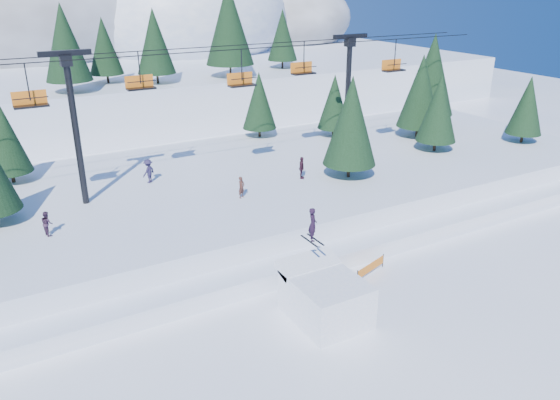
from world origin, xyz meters
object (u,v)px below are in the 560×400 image
jump_kicker (325,296)px  chairlift (217,90)px  banner_near (371,267)px  banner_far (410,238)px

jump_kicker → chairlift: 18.50m
jump_kicker → banner_near: size_ratio=2.13×
chairlift → banner_far: size_ratio=16.09×
jump_kicker → banner_near: jump_kicker is taller
chairlift → banner_near: (3.59, -14.31, -8.78)m
banner_far → banner_near: bearing=-158.9°
banner_far → jump_kicker: bearing=-156.9°
chairlift → banner_near: size_ratio=16.91×
jump_kicker → chairlift: bearing=85.3°
jump_kicker → banner_far: (9.81, 4.18, -0.76)m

